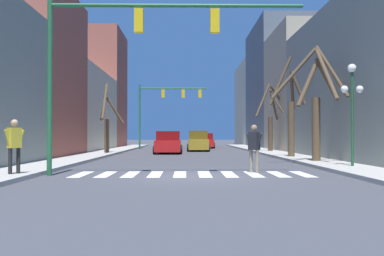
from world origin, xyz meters
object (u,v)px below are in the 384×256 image
(street_tree_left_mid, at_px, (107,121))
(street_tree_right_far, at_px, (272,119))
(car_parked_left_far, at_px, (168,143))
(car_parked_left_mid, at_px, (198,142))
(traffic_signal_near, at_px, (127,41))
(pedestrian_crossing_street, at_px, (14,142))
(street_tree_left_far, at_px, (291,115))
(car_parked_left_near, at_px, (205,141))
(street_lamp_right_corner, at_px, (352,94))
(street_tree_left_near, at_px, (317,103))
(traffic_signal_far, at_px, (164,101))
(pedestrian_waiting_at_curb, at_px, (254,144))

(street_tree_left_mid, height_order, street_tree_right_far, street_tree_right_far)
(car_parked_left_far, height_order, car_parked_left_mid, car_parked_left_mid)
(street_tree_left_mid, xyz_separation_m, street_tree_right_far, (12.91, 3.29, 0.33))
(car_parked_left_far, relative_size, car_parked_left_mid, 1.03)
(traffic_signal_near, relative_size, car_parked_left_mid, 1.97)
(pedestrian_crossing_street, xyz_separation_m, street_tree_left_far, (12.07, 12.05, 1.42))
(traffic_signal_near, xyz_separation_m, street_tree_left_far, (8.45, 11.08, -2.17))
(car_parked_left_far, xyz_separation_m, car_parked_left_mid, (2.46, 5.27, 0.03))
(street_tree_left_mid, bearing_deg, pedestrian_crossing_street, -89.62)
(car_parked_left_near, relative_size, street_tree_right_far, 0.82)
(street_lamp_right_corner, height_order, street_tree_left_near, street_tree_left_near)
(car_parked_left_near, relative_size, street_tree_left_near, 0.79)
(street_tree_left_far, bearing_deg, street_tree_right_far, 85.67)
(car_parked_left_mid, height_order, street_tree_left_far, street_tree_left_far)
(street_lamp_right_corner, bearing_deg, street_tree_right_far, 89.57)
(traffic_signal_far, relative_size, car_parked_left_far, 1.49)
(traffic_signal_far, relative_size, car_parked_left_near, 1.56)
(car_parked_left_near, bearing_deg, car_parked_left_far, 166.39)
(pedestrian_crossing_street, xyz_separation_m, street_tree_right_far, (12.79, 21.54, 1.56))
(street_tree_left_near, distance_m, street_tree_right_far, 14.34)
(traffic_signal_near, xyz_separation_m, street_tree_left_mid, (-3.74, 17.28, -2.35))
(street_lamp_right_corner, height_order, car_parked_left_far, street_lamp_right_corner)
(car_parked_left_far, bearing_deg, street_tree_left_near, 31.81)
(traffic_signal_near, bearing_deg, street_tree_left_mid, 102.21)
(street_tree_left_far, bearing_deg, street_tree_left_near, -87.88)
(pedestrian_waiting_at_curb, distance_m, street_tree_right_far, 20.06)
(street_tree_left_far, bearing_deg, car_parked_left_mid, 111.78)
(street_lamp_right_corner, bearing_deg, street_tree_left_near, 96.42)
(traffic_signal_far, relative_size, street_tree_left_near, 1.22)
(traffic_signal_far, bearing_deg, street_tree_left_mid, -104.40)
(pedestrian_waiting_at_curb, distance_m, street_tree_left_mid, 18.31)
(traffic_signal_far, bearing_deg, car_parked_left_mid, -63.60)
(street_tree_left_far, relative_size, street_tree_left_near, 1.04)
(car_parked_left_mid, bearing_deg, pedestrian_waiting_at_curb, -176.29)
(street_lamp_right_corner, relative_size, pedestrian_crossing_street, 2.36)
(street_lamp_right_corner, xyz_separation_m, street_tree_left_near, (-0.40, 3.59, -0.12))
(car_parked_left_far, xyz_separation_m, street_tree_right_far, (8.45, 1.57, 1.98))
(car_parked_left_far, bearing_deg, car_parked_left_mid, 154.97)
(traffic_signal_far, relative_size, street_lamp_right_corner, 1.67)
(car_parked_left_far, distance_m, pedestrian_waiting_at_curb, 18.35)
(traffic_signal_far, height_order, car_parked_left_far, traffic_signal_far)
(street_tree_left_near, bearing_deg, pedestrian_crossing_street, -149.50)
(traffic_signal_near, distance_m, traffic_signal_far, 31.08)
(pedestrian_waiting_at_curb, bearing_deg, car_parked_left_mid, 146.24)
(street_lamp_right_corner, bearing_deg, pedestrian_crossing_street, -164.03)
(street_tree_left_mid, bearing_deg, traffic_signal_near, -77.79)
(car_parked_left_far, bearing_deg, street_tree_left_far, 44.33)
(car_parked_left_far, height_order, pedestrian_crossing_street, pedestrian_crossing_street)
(traffic_signal_near, height_order, street_tree_left_near, traffic_signal_near)
(street_tree_left_near, bearing_deg, street_tree_left_mid, 138.25)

